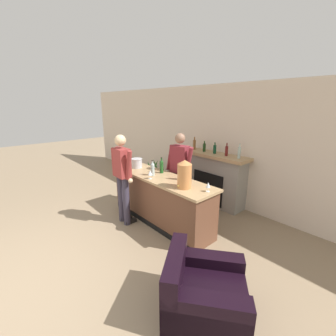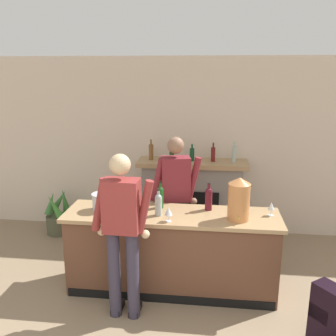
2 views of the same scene
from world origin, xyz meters
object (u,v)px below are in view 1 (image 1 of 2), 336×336
Objects in this scene: wine_bottle_rose_blush at (162,166)px; wine_bottle_merlot_tall at (181,172)px; person_customer at (123,176)px; potted_plant_corner at (153,173)px; copper_dispenser at (185,174)px; fireplace_stone at (214,178)px; ice_bucket_steel at (137,163)px; armchair_black at (200,293)px; wine_glass_by_dispenser at (150,173)px; wine_glass_back_row at (208,185)px; wine_bottle_port_short at (153,169)px; person_bartender at (179,170)px.

wine_bottle_merlot_tall is (0.57, -0.00, 0.00)m from wine_bottle_rose_blush.
person_customer is at bearing -139.24° from wine_bottle_merlot_tall.
person_customer is (1.53, -1.91, 0.70)m from potted_plant_corner.
person_customer is 5.40× the size of wine_bottle_merlot_tall.
wine_bottle_merlot_tall is at bearing 142.10° from copper_dispenser.
fireplace_stone is at bearing 74.30° from person_customer.
wine_bottle_merlot_tall is at bearing 6.92° from ice_bucket_steel.
fireplace_stone reaches higher than potted_plant_corner.
person_customer is (-2.34, 0.43, 0.73)m from armchair_black.
wine_bottle_merlot_tall reaches higher than potted_plant_corner.
wine_glass_by_dispenser is (0.43, 0.34, 0.09)m from person_customer.
copper_dispenser is at bearing -157.36° from wine_glass_back_row.
wine_glass_back_row is (1.93, 0.05, 0.01)m from ice_bucket_steel.
wine_bottle_rose_blush reaches higher than wine_glass_by_dispenser.
wine_glass_back_row is at bearing 126.30° from armchair_black.
potted_plant_corner is 2.43× the size of wine_bottle_rose_blush.
person_customer is at bearing -57.28° from ice_bucket_steel.
wine_glass_by_dispenser is (0.81, -0.25, 0.01)m from ice_bucket_steel.
person_customer is at bearing -157.78° from copper_dispenser.
fireplace_stone is at bearing 79.63° from wine_bottle_port_short.
wine_bottle_port_short is at bearing -37.69° from potted_plant_corner.
fireplace_stone is 2.16m from potted_plant_corner.
wine_glass_by_dispenser reaches higher than wine_glass_back_row.
armchair_black is 0.69× the size of person_customer.
armchair_black is 7.66× the size of wine_glass_back_row.
wine_bottle_port_short is 1.89× the size of wine_glass_by_dispenser.
person_customer is 1.19m from person_bartender.
potted_plant_corner is 2.38× the size of wine_bottle_merlot_tall.
potted_plant_corner is at bearing 128.69° from person_customer.
armchair_black is 2.22m from wine_glass_by_dispenser.
fireplace_stone is 1.85m from ice_bucket_steel.
fireplace_stone is 10.39× the size of wine_glass_back_row.
potted_plant_corner is 2.45m from wine_bottle_port_short.
person_bartender is (0.43, 1.11, -0.02)m from person_customer.
person_bartender is 11.01× the size of wine_glass_back_row.
wine_bottle_port_short is at bearing -100.37° from fireplace_stone.
wine_bottle_merlot_tall is (1.23, 0.15, 0.05)m from ice_bucket_steel.
armchair_black is 3.96× the size of wine_bottle_port_short.
potted_plant_corner is 4.81× the size of wine_glass_by_dispenser.
person_customer is 0.59m from wine_bottle_port_short.
wine_bottle_merlot_tall reaches higher than wine_bottle_rose_blush.
wine_bottle_merlot_tall is at bearing -0.32° from wine_bottle_rose_blush.
wine_bottle_merlot_tall is at bearing -41.32° from person_bartender.
wine_bottle_rose_blush is 2.02× the size of wine_glass_back_row.
wine_glass_back_row is at bearing -4.54° from wine_bottle_rose_blush.
potted_plant_corner is 2.55m from person_customer.
person_bartender is 0.58m from wine_bottle_merlot_tall.
person_bartender is 0.97m from ice_bucket_steel.
wine_bottle_rose_blush is 0.98× the size of wine_bottle_merlot_tall.
person_customer is 0.80m from wine_bottle_rose_blush.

